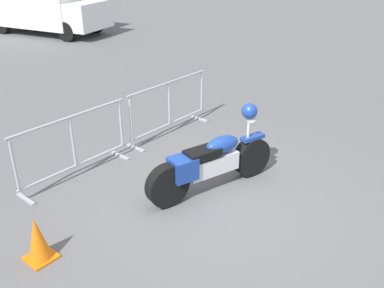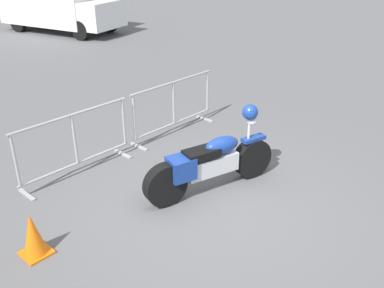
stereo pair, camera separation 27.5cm
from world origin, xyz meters
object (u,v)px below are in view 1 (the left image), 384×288
Objects in this scene: crowd_barrier_far at (169,107)px; traffic_cone at (38,240)px; motorcycle at (212,161)px; delivery_van at (41,1)px; crowd_barrier_near at (73,146)px.

crowd_barrier_far is 3.97m from traffic_cone.
motorcycle is 13.42m from delivery_van.
delivery_van reaches higher than crowd_barrier_near.
motorcycle is at bearing -36.74° from delivery_van.
crowd_barrier_far is 0.39× the size of delivery_van.
crowd_barrier_near and crowd_barrier_far have the same top height.
crowd_barrier_far is (2.24, 0.00, 0.00)m from crowd_barrier_near.
delivery_van is 9.03× the size of traffic_cone.
delivery_van is 14.10m from traffic_cone.
motorcycle is 2.70m from traffic_cone.
crowd_barrier_near is 2.24m from crowd_barrier_far.
motorcycle is 2.23m from crowd_barrier_near.
crowd_barrier_far is (1.12, 1.92, 0.07)m from motorcycle.
motorcycle reaches higher than traffic_cone.
motorcycle is 2.23m from crowd_barrier_far.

